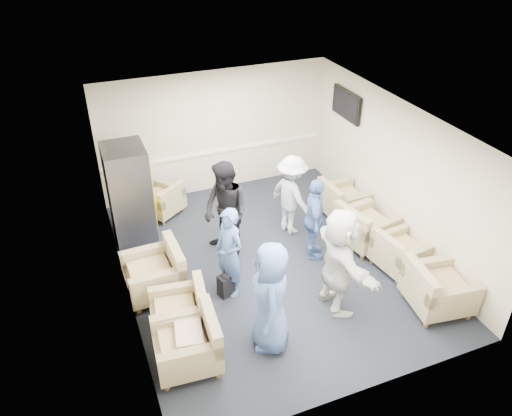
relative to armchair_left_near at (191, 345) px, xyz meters
name	(u,v)px	position (x,y,z in m)	size (l,w,h in m)	color
floor	(269,263)	(1.91, 1.69, -0.35)	(6.00, 6.00, 0.00)	black
ceiling	(272,123)	(1.91, 1.69, 2.35)	(6.00, 6.00, 0.00)	silver
back_wall	(216,132)	(1.91, 4.69, 1.00)	(5.00, 0.02, 2.70)	beige
front_wall	(369,319)	(1.91, -1.31, 1.00)	(5.00, 0.02, 2.70)	beige
left_wall	(119,230)	(-0.59, 1.69, 1.00)	(0.02, 6.00, 2.70)	beige
right_wall	(396,173)	(4.41, 1.69, 1.00)	(0.02, 6.00, 2.70)	beige
chair_rail	(217,152)	(1.91, 4.67, 0.55)	(4.98, 0.04, 0.06)	white
tv	(346,105)	(4.34, 3.49, 1.70)	(0.10, 1.00, 0.58)	black
armchair_left_near	(191,345)	(0.00, 0.00, 0.00)	(0.94, 0.94, 0.70)	#91815E
armchair_left_mid	(183,314)	(0.06, 0.66, -0.02)	(0.94, 0.94, 0.66)	#91815E
armchair_left_far	(158,274)	(-0.11, 1.67, 0.02)	(0.95, 0.95, 0.73)	#91815E
armchair_right_near	(435,290)	(3.89, -0.33, 0.01)	(1.02, 1.02, 0.73)	#91815E
armchair_right_midnear	(398,254)	(3.94, 0.72, -0.03)	(0.90, 0.90, 0.64)	#91815E
armchair_right_midfar	(363,228)	(3.77, 1.58, 0.01)	(1.04, 1.04, 0.72)	#91815E
armchair_right_far	(341,201)	(3.90, 2.62, -0.02)	(0.87, 0.87, 0.66)	#91815E
armchair_corner	(163,202)	(0.50, 4.02, -0.05)	(1.06, 1.06, 0.60)	#91815E
vending_machine	(130,194)	(-0.19, 3.45, 0.60)	(0.77, 0.90, 1.89)	#53545C
backpack	(227,283)	(0.92, 1.18, -0.11)	(0.32, 0.26, 0.46)	black
pillow	(189,335)	(-0.01, 0.00, 0.18)	(0.48, 0.37, 0.14)	beige
person_front_left	(271,298)	(1.17, -0.06, 0.53)	(0.86, 0.56, 1.77)	#4463A5
person_mid_left	(229,253)	(1.01, 1.24, 0.45)	(0.58, 0.38, 1.59)	#4463A5
person_back_left	(226,211)	(1.29, 2.24, 0.58)	(0.90, 0.70, 1.86)	black
person_back_right	(292,195)	(2.70, 2.49, 0.46)	(1.04, 0.60, 1.62)	silver
person_mid_right	(314,220)	(2.73, 1.61, 0.44)	(0.92, 0.39, 1.58)	#4463A5
person_front_right	(339,261)	(2.45, 0.27, 0.56)	(1.69, 0.54, 1.82)	silver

